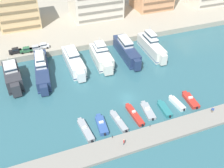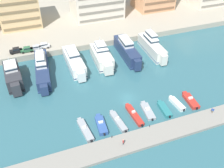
# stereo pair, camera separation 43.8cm
# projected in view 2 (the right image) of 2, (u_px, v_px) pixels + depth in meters

# --- Properties ---
(ground_plane) EXTENTS (400.00, 400.00, 0.00)m
(ground_plane) POSITION_uv_depth(u_px,v_px,m) (127.00, 98.00, 68.79)
(ground_plane) COLOR #336670
(quay_promenade) EXTENTS (180.00, 70.00, 2.11)m
(quay_promenade) POSITION_uv_depth(u_px,v_px,m) (73.00, 12.00, 116.07)
(quay_promenade) COLOR #ADA38E
(quay_promenade) RESTS_ON ground
(pier_dock) EXTENTS (120.00, 5.41, 0.77)m
(pier_dock) POSITION_uv_depth(u_px,v_px,m) (153.00, 136.00, 57.54)
(pier_dock) COLOR gray
(pier_dock) RESTS_ON ground
(yacht_charcoal_far_left) EXTENTS (5.15, 15.17, 7.58)m
(yacht_charcoal_far_left) POSITION_uv_depth(u_px,v_px,m) (13.00, 76.00, 72.89)
(yacht_charcoal_far_left) COLOR #333338
(yacht_charcoal_far_left) RESTS_ON ground
(yacht_navy_left) EXTENTS (5.52, 21.97, 8.05)m
(yacht_navy_left) POSITION_uv_depth(u_px,v_px,m) (42.00, 68.00, 76.34)
(yacht_navy_left) COLOR navy
(yacht_navy_left) RESTS_ON ground
(yacht_white_mid_left) EXTENTS (4.44, 18.60, 7.19)m
(yacht_white_mid_left) POSITION_uv_depth(u_px,v_px,m) (74.00, 61.00, 79.75)
(yacht_white_mid_left) COLOR white
(yacht_white_mid_left) RESTS_ON ground
(yacht_ivory_center_left) EXTENTS (5.62, 16.29, 8.30)m
(yacht_ivory_center_left) POSITION_uv_depth(u_px,v_px,m) (102.00, 56.00, 81.68)
(yacht_ivory_center_left) COLOR silver
(yacht_ivory_center_left) RESTS_ON ground
(yacht_navy_center) EXTENTS (4.62, 19.82, 7.77)m
(yacht_navy_center) POSITION_uv_depth(u_px,v_px,m) (127.00, 50.00, 84.65)
(yacht_navy_center) COLOR navy
(yacht_navy_center) RESTS_ON ground
(yacht_ivory_center_right) EXTENTS (4.30, 18.55, 8.92)m
(yacht_ivory_center_right) POSITION_uv_depth(u_px,v_px,m) (152.00, 46.00, 86.66)
(yacht_ivory_center_right) COLOR silver
(yacht_ivory_center_right) RESTS_ON ground
(motorboat_grey_far_left) EXTENTS (2.42, 8.12, 1.38)m
(motorboat_grey_far_left) POSITION_uv_depth(u_px,v_px,m) (85.00, 130.00, 58.77)
(motorboat_grey_far_left) COLOR #9EA3A8
(motorboat_grey_far_left) RESTS_ON ground
(motorboat_blue_left) EXTENTS (2.50, 6.91, 1.43)m
(motorboat_blue_left) POSITION_uv_depth(u_px,v_px,m) (101.00, 125.00, 60.04)
(motorboat_blue_left) COLOR #33569E
(motorboat_blue_left) RESTS_ON ground
(motorboat_grey_mid_left) EXTENTS (2.26, 7.88, 1.45)m
(motorboat_grey_mid_left) POSITION_uv_depth(u_px,v_px,m) (118.00, 121.00, 61.02)
(motorboat_grey_mid_left) COLOR #9EA3A8
(motorboat_grey_mid_left) RESTS_ON ground
(motorboat_red_center_left) EXTENTS (1.95, 8.52, 1.40)m
(motorboat_red_center_left) POSITION_uv_depth(u_px,v_px,m) (134.00, 115.00, 62.83)
(motorboat_red_center_left) COLOR red
(motorboat_red_center_left) RESTS_ON ground
(motorboat_grey_center) EXTENTS (2.62, 7.18, 1.20)m
(motorboat_grey_center) POSITION_uv_depth(u_px,v_px,m) (148.00, 111.00, 64.12)
(motorboat_grey_center) COLOR #9EA3A8
(motorboat_grey_center) RESTS_ON ground
(motorboat_teal_center_right) EXTENTS (2.16, 6.46, 0.94)m
(motorboat_teal_center_right) POSITION_uv_depth(u_px,v_px,m) (164.00, 109.00, 64.45)
(motorboat_teal_center_right) COLOR teal
(motorboat_teal_center_right) RESTS_ON ground
(motorboat_white_mid_right) EXTENTS (1.98, 6.24, 1.09)m
(motorboat_white_mid_right) POSITION_uv_depth(u_px,v_px,m) (177.00, 104.00, 66.06)
(motorboat_white_mid_right) COLOR white
(motorboat_white_mid_right) RESTS_ON ground
(motorboat_red_right) EXTENTS (2.64, 7.16, 1.43)m
(motorboat_red_right) POSITION_uv_depth(u_px,v_px,m) (190.00, 100.00, 67.17)
(motorboat_red_right) COLOR red
(motorboat_red_right) RESTS_ON ground
(car_black_far_left) EXTENTS (4.17, 2.06, 1.80)m
(car_black_far_left) POSITION_uv_depth(u_px,v_px,m) (16.00, 50.00, 83.45)
(car_black_far_left) COLOR black
(car_black_far_left) RESTS_ON quay_promenade
(car_green_left) EXTENTS (4.14, 2.00, 1.80)m
(car_green_left) POSITION_uv_depth(u_px,v_px,m) (27.00, 49.00, 83.94)
(car_green_left) COLOR #2D6642
(car_green_left) RESTS_ON quay_promenade
(car_silver_mid_left) EXTENTS (4.10, 1.93, 1.80)m
(car_silver_mid_left) POSITION_uv_depth(u_px,v_px,m) (36.00, 48.00, 84.81)
(car_silver_mid_left) COLOR #B7BCC1
(car_silver_mid_left) RESTS_ON quay_promenade
(car_white_center_left) EXTENTS (4.10, 1.92, 1.80)m
(car_white_center_left) POSITION_uv_depth(u_px,v_px,m) (44.00, 45.00, 86.08)
(car_white_center_left) COLOR white
(car_white_center_left) RESTS_ON quay_promenade
(apartment_block_left) EXTENTS (15.41, 15.06, 18.26)m
(apartment_block_left) POSITION_uv_depth(u_px,v_px,m) (18.00, 4.00, 97.47)
(apartment_block_left) COLOR #E0BC84
(apartment_block_left) RESTS_ON quay_promenade
(pedestrian_near_edge) EXTENTS (0.50, 0.52, 1.74)m
(pedestrian_near_edge) POSITION_uv_depth(u_px,v_px,m) (213.00, 110.00, 62.28)
(pedestrian_near_edge) COLOR #7A6B56
(pedestrian_near_edge) RESTS_ON pier_dock
(pedestrian_mid_deck) EXTENTS (0.37, 0.62, 1.69)m
(pedestrian_mid_deck) POSITION_uv_depth(u_px,v_px,m) (123.00, 142.00, 54.42)
(pedestrian_mid_deck) COLOR #282D3D
(pedestrian_mid_deck) RESTS_ON pier_dock
(bollard_west) EXTENTS (0.20, 0.20, 0.61)m
(bollard_west) POSITION_uv_depth(u_px,v_px,m) (112.00, 137.00, 56.39)
(bollard_west) COLOR #2D2D33
(bollard_west) RESTS_ON pier_dock
(bollard_west_mid) EXTENTS (0.20, 0.20, 0.61)m
(bollard_west_mid) POSITION_uv_depth(u_px,v_px,m) (150.00, 126.00, 59.04)
(bollard_west_mid) COLOR #2D2D33
(bollard_west_mid) RESTS_ON pier_dock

